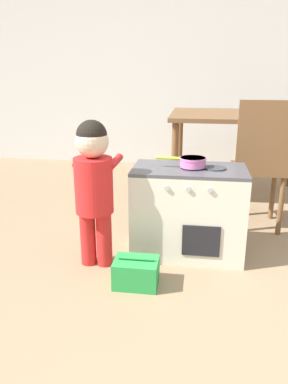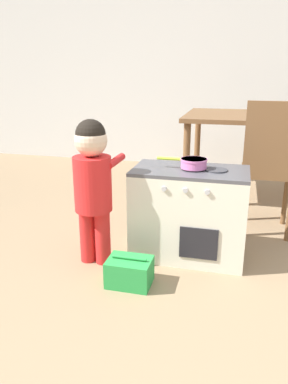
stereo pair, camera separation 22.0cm
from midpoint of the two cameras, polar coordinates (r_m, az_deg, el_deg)
name	(u,v)px [view 1 (the left image)]	position (r m, az deg, el deg)	size (l,w,h in m)	color
ground_plane	(215,370)	(1.60, 6.55, -25.46)	(16.00, 16.00, 0.00)	#8E7556
wall_back	(212,51)	(4.51, 8.85, 20.44)	(10.00, 0.06, 2.60)	silver
play_kitchen	(188,212)	(2.29, 4.00, -3.04)	(0.67, 0.39, 0.56)	silver
toy_pot	(192,161)	(2.19, 4.50, 4.65)	(0.29, 0.15, 0.06)	pink
child_figure	(94,179)	(2.10, -10.67, 1.94)	(0.24, 0.35, 0.85)	red
toy_basket	(136,272)	(2.03, -4.38, -12.19)	(0.23, 0.17, 0.16)	green
dining_table	(240,124)	(3.38, 12.67, 10.10)	(1.20, 0.89, 0.74)	brown
dining_chair_near	(260,163)	(2.67, 15.07, 4.20)	(0.36, 0.36, 0.92)	brown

